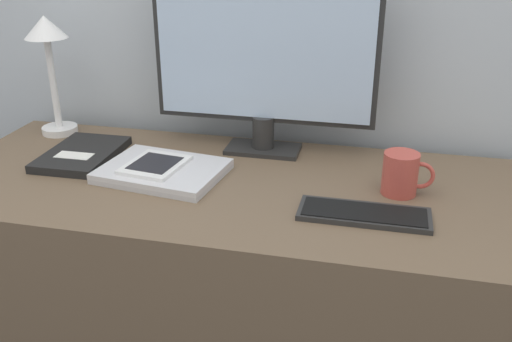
{
  "coord_description": "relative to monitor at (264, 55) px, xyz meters",
  "views": [
    {
      "loc": [
        0.33,
        -1.03,
        1.31
      ],
      "look_at": [
        0.06,
        0.14,
        0.79
      ],
      "focal_mm": 40.0,
      "sensor_mm": 36.0,
      "label": 1
    }
  ],
  "objects": [
    {
      "name": "desk_lamp",
      "position": [
        -0.63,
        0.01,
        -0.02
      ],
      "size": [
        0.12,
        0.12,
        0.34
      ],
      "color": "white",
      "rests_on": "desk"
    },
    {
      "name": "coffee_mug",
      "position": [
        0.37,
        -0.19,
        -0.22
      ],
      "size": [
        0.12,
        0.08,
        0.1
      ],
      "color": "#B7473D",
      "rests_on": "desk"
    },
    {
      "name": "ereader",
      "position": [
        -0.23,
        -0.23,
        -0.24
      ],
      "size": [
        0.15,
        0.17,
        0.01
      ],
      "color": "white",
      "rests_on": "laptop"
    },
    {
      "name": "monitor",
      "position": [
        0.0,
        0.0,
        0.0
      ],
      "size": [
        0.59,
        0.11,
        0.5
      ],
      "color": "#262626",
      "rests_on": "desk"
    },
    {
      "name": "keyboard",
      "position": [
        0.29,
        -0.33,
        -0.26
      ],
      "size": [
        0.28,
        0.11,
        0.01
      ],
      "color": "#282828",
      "rests_on": "desk"
    },
    {
      "name": "laptop",
      "position": [
        -0.21,
        -0.22,
        -0.25
      ],
      "size": [
        0.32,
        0.26,
        0.02
      ],
      "color": "#BCBCC1",
      "rests_on": "desk"
    },
    {
      "name": "notebook",
      "position": [
        -0.46,
        -0.16,
        -0.26
      ],
      "size": [
        0.18,
        0.26,
        0.02
      ],
      "color": "black",
      "rests_on": "desk"
    },
    {
      "name": "desk",
      "position": [
        -0.01,
        -0.22,
        -0.63
      ],
      "size": [
        1.51,
        0.61,
        0.73
      ],
      "color": "brown",
      "rests_on": "ground_plane"
    }
  ]
}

